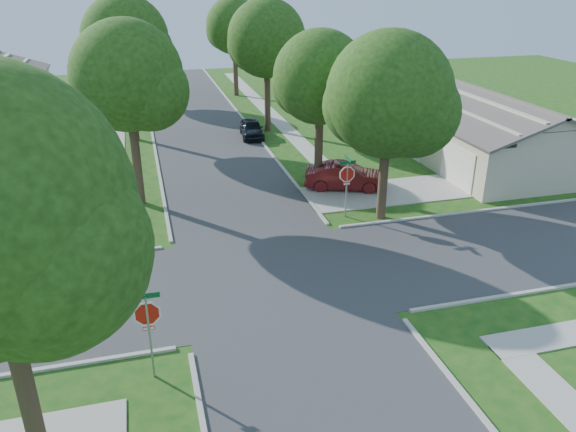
% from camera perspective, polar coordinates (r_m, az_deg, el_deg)
% --- Properties ---
extents(ground, '(100.00, 100.00, 0.00)m').
position_cam_1_polar(ground, '(21.75, -1.52, -6.21)').
color(ground, '#174914').
rests_on(ground, ground).
extents(road_ns, '(7.00, 100.00, 0.02)m').
position_cam_1_polar(road_ns, '(21.75, -1.52, -6.20)').
color(road_ns, '#333335').
rests_on(road_ns, ground).
extents(sidewalk_ne, '(1.20, 40.00, 0.04)m').
position_cam_1_polar(sidewalk_ne, '(46.82, -1.78, 10.37)').
color(sidewalk_ne, '#9E9B91').
rests_on(sidewalk_ne, ground).
extents(sidewalk_nw, '(1.20, 40.00, 0.04)m').
position_cam_1_polar(sidewalk_nw, '(45.68, -17.03, 9.01)').
color(sidewalk_nw, '#9E9B91').
rests_on(sidewalk_nw, ground).
extents(driveway, '(8.80, 3.60, 0.05)m').
position_cam_1_polar(driveway, '(30.23, 9.94, 2.39)').
color(driveway, '#9E9B91').
rests_on(driveway, ground).
extents(stop_sign_sw, '(1.05, 0.80, 2.98)m').
position_cam_1_polar(stop_sign_sw, '(16.25, -14.07, -9.98)').
color(stop_sign_sw, gray).
rests_on(stop_sign_sw, ground).
extents(stop_sign_ne, '(1.05, 0.80, 2.98)m').
position_cam_1_polar(stop_sign_ne, '(26.27, 6.02, 3.99)').
color(stop_sign_ne, gray).
rests_on(stop_sign_ne, ground).
extents(tree_e_near, '(4.97, 4.80, 8.28)m').
position_cam_1_polar(tree_e_near, '(29.28, 3.38, 13.46)').
color(tree_e_near, '#38281C').
rests_on(tree_e_near, ground).
extents(tree_e_mid, '(5.59, 5.40, 9.21)m').
position_cam_1_polar(tree_e_mid, '(40.64, -2.11, 17.24)').
color(tree_e_mid, '#38281C').
rests_on(tree_e_mid, ground).
extents(tree_e_far, '(5.17, 5.00, 8.72)m').
position_cam_1_polar(tree_e_far, '(53.35, -5.45, 18.42)').
color(tree_e_far, '#38281C').
rests_on(tree_e_far, ground).
extents(tree_w_near, '(5.38, 5.20, 8.97)m').
position_cam_1_polar(tree_w_near, '(27.75, -15.87, 13.04)').
color(tree_w_near, '#38281C').
rests_on(tree_w_near, ground).
extents(tree_w_mid, '(5.80, 5.60, 9.56)m').
position_cam_1_polar(tree_w_mid, '(39.58, -16.07, 16.55)').
color(tree_w_mid, '#38281C').
rests_on(tree_w_mid, ground).
extents(tree_w_far, '(4.76, 4.60, 8.04)m').
position_cam_1_polar(tree_w_far, '(52.61, -16.03, 17.07)').
color(tree_w_far, '#38281C').
rests_on(tree_w_far, ground).
extents(tree_ne_corner, '(5.80, 5.60, 8.66)m').
position_cam_1_polar(tree_ne_corner, '(25.50, 10.32, 11.46)').
color(tree_ne_corner, '#38281C').
rests_on(tree_ne_corner, ground).
extents(house_ne_near, '(8.42, 13.60, 4.23)m').
position_cam_1_polar(house_ne_near, '(36.89, 19.20, 7.77)').
color(house_ne_near, '#BEAF96').
rests_on(house_ne_near, ground).
extents(house_ne_far, '(8.42, 13.60, 4.23)m').
position_cam_1_polar(house_ne_far, '(52.35, 8.29, 13.25)').
color(house_ne_far, '#BEAF96').
rests_on(house_ne_far, ground).
extents(car_driveway, '(4.59, 2.92, 1.43)m').
position_cam_1_polar(car_driveway, '(30.23, 5.89, 4.03)').
color(car_driveway, '#571213').
rests_on(car_driveway, ground).
extents(car_curb_east, '(1.85, 3.86, 1.27)m').
position_cam_1_polar(car_curb_east, '(39.97, -3.71, 8.90)').
color(car_curb_east, black).
rests_on(car_curb_east, ground).
extents(car_curb_west, '(1.88, 4.16, 1.18)m').
position_cam_1_polar(car_curb_west, '(62.03, -14.18, 13.55)').
color(car_curb_west, black).
rests_on(car_curb_west, ground).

